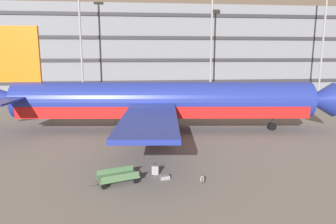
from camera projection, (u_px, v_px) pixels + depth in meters
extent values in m
plane|color=slate|center=(146.00, 135.00, 31.57)|extent=(600.00, 600.00, 0.00)
cube|color=slate|center=(139.00, 50.00, 72.90)|extent=(138.41, 17.57, 18.64)
cube|color=#2D2D33|center=(140.00, 82.00, 65.52)|extent=(137.03, 0.24, 0.70)
cube|color=#2D2D33|center=(140.00, 60.00, 64.65)|extent=(137.03, 0.24, 0.70)
cube|color=#2D2D33|center=(139.00, 38.00, 63.78)|extent=(137.03, 0.24, 0.70)
cube|color=#2D2D33|center=(139.00, 14.00, 62.92)|extent=(137.03, 0.24, 0.70)
cylinder|color=navy|center=(163.00, 100.00, 32.78)|extent=(31.75, 6.93, 3.84)
cube|color=red|center=(163.00, 110.00, 32.98)|extent=(30.49, 6.73, 1.23)
cone|color=navy|center=(318.00, 100.00, 32.92)|extent=(3.42, 3.94, 3.65)
cone|color=navy|center=(3.00, 97.00, 32.59)|extent=(4.89, 3.51, 3.07)
cube|color=orange|center=(17.00, 54.00, 31.76)|extent=(4.63, 0.81, 5.76)
cube|color=navy|center=(39.00, 91.00, 36.16)|extent=(2.36, 5.91, 0.20)
cube|color=navy|center=(8.00, 101.00, 28.99)|extent=(2.36, 5.91, 0.20)
cube|color=navy|center=(156.00, 93.00, 41.22)|extent=(5.68, 13.61, 0.36)
cube|color=navy|center=(150.00, 119.00, 24.43)|extent=(5.68, 13.61, 0.36)
cylinder|color=#9E9EA3|center=(159.00, 105.00, 39.13)|extent=(2.94, 2.37, 2.11)
cylinder|color=#9E9EA3|center=(157.00, 128.00, 27.03)|extent=(2.94, 2.37, 2.11)
cylinder|color=black|center=(272.00, 126.00, 33.42)|extent=(0.93, 0.44, 0.90)
cylinder|color=slate|center=(273.00, 120.00, 33.29)|extent=(0.20, 0.20, 1.47)
cylinder|color=black|center=(152.00, 123.00, 34.92)|extent=(0.93, 0.44, 0.90)
cylinder|color=slate|center=(152.00, 117.00, 34.79)|extent=(0.20, 0.20, 1.47)
cylinder|color=black|center=(151.00, 130.00, 31.71)|extent=(0.93, 0.44, 0.90)
cylinder|color=slate|center=(151.00, 123.00, 31.58)|extent=(0.20, 0.20, 1.47)
cylinder|color=gray|center=(81.00, 40.00, 55.54)|extent=(0.36, 0.36, 21.55)
cylinder|color=gray|center=(211.00, 45.00, 58.23)|extent=(0.36, 0.36, 20.05)
cylinder|color=gray|center=(323.00, 38.00, 60.33)|extent=(0.36, 0.36, 22.89)
cube|color=gray|center=(165.00, 177.00, 20.41)|extent=(0.72, 0.55, 0.24)
cube|color=black|center=(160.00, 178.00, 20.30)|extent=(0.08, 0.21, 0.02)
cube|color=gray|center=(155.00, 170.00, 20.98)|extent=(0.52, 0.38, 0.64)
cylinder|color=#333338|center=(153.00, 165.00, 20.84)|extent=(0.02, 0.02, 0.21)
cylinder|color=#333338|center=(157.00, 165.00, 20.80)|extent=(0.02, 0.02, 0.21)
cube|color=black|center=(155.00, 163.00, 20.80)|extent=(0.25, 0.09, 0.02)
cylinder|color=black|center=(153.00, 174.00, 21.18)|extent=(0.03, 0.05, 0.05)
cylinder|color=black|center=(158.00, 174.00, 21.12)|extent=(0.03, 0.05, 0.05)
cylinder|color=black|center=(153.00, 175.00, 20.97)|extent=(0.03, 0.05, 0.05)
cylinder|color=black|center=(158.00, 176.00, 20.91)|extent=(0.03, 0.05, 0.05)
ellipsoid|color=gray|center=(202.00, 179.00, 19.76)|extent=(0.42, 0.36, 0.50)
ellipsoid|color=gray|center=(201.00, 180.00, 19.86)|extent=(0.27, 0.20, 0.22)
torus|color=black|center=(203.00, 176.00, 19.68)|extent=(0.08, 0.04, 0.08)
cube|color=black|center=(202.00, 180.00, 19.62)|extent=(0.04, 0.04, 0.42)
cube|color=black|center=(205.00, 180.00, 19.71)|extent=(0.04, 0.04, 0.42)
cube|color=#4C724C|center=(118.00, 177.00, 19.72)|extent=(2.88, 2.07, 0.12)
cylinder|color=#4C4C51|center=(92.00, 185.00, 19.08)|extent=(0.68, 0.27, 0.05)
cube|color=#4C724C|center=(121.00, 177.00, 19.13)|extent=(2.35, 0.83, 0.40)
cube|color=#4C724C|center=(115.00, 171.00, 20.23)|extent=(2.35, 0.83, 0.40)
cylinder|color=black|center=(104.00, 186.00, 18.84)|extent=(0.37, 0.21, 0.36)
cylinder|color=black|center=(100.00, 180.00, 19.82)|extent=(0.37, 0.21, 0.36)
cylinder|color=black|center=(136.00, 181.00, 19.70)|extent=(0.37, 0.21, 0.36)
cylinder|color=black|center=(131.00, 175.00, 20.69)|extent=(0.37, 0.21, 0.36)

